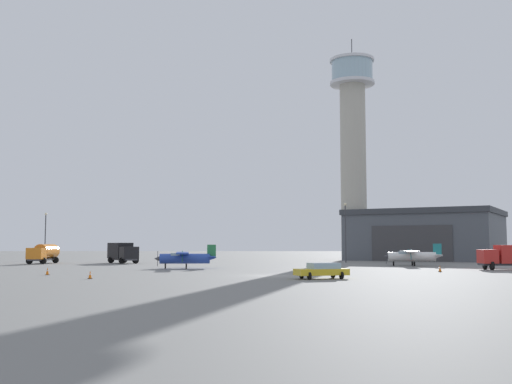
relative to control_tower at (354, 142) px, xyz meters
The scene contains 14 objects.
ground_plane 61.91m from the control_tower, 107.70° to the right, with size 400.00×400.00×0.00m, color slate.
control_tower is the anchor object (origin of this frame).
hangar 22.51m from the control_tower, ahead, with size 34.25×33.25×9.29m.
airplane_blue 51.17m from the control_tower, 125.33° to the right, with size 7.78×9.93×2.92m.
airplane_white 35.99m from the control_tower, 83.63° to the right, with size 8.15×10.41×3.06m.
truck_box_red 48.11m from the control_tower, 75.03° to the right, with size 6.21×3.28×2.88m.
truck_fuel_tanker_orange 58.33m from the control_tower, 159.10° to the right, with size 3.47×7.34×2.98m.
truck_box_black 47.76m from the control_tower, 155.42° to the right, with size 5.98×7.23×3.19m.
car_yellow 65.69m from the control_tower, 101.73° to the right, with size 4.89×3.21×1.37m.
light_post_west 22.41m from the control_tower, 104.41° to the right, with size 0.44×0.44×9.68m.
light_post_east 59.70m from the control_tower, behind, with size 0.44×0.44×8.79m.
traffic_cone_near_left 72.33m from the control_tower, 118.26° to the right, with size 0.36×0.36×0.70m.
traffic_cone_near_right 52.26m from the control_tower, 88.12° to the right, with size 0.36×0.36×0.71m.
traffic_cone_mid_apron 69.96m from the control_tower, 125.51° to the right, with size 0.36×0.36×0.74m.
Camera 1 is at (-0.76, -58.58, 2.99)m, focal length 42.74 mm.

